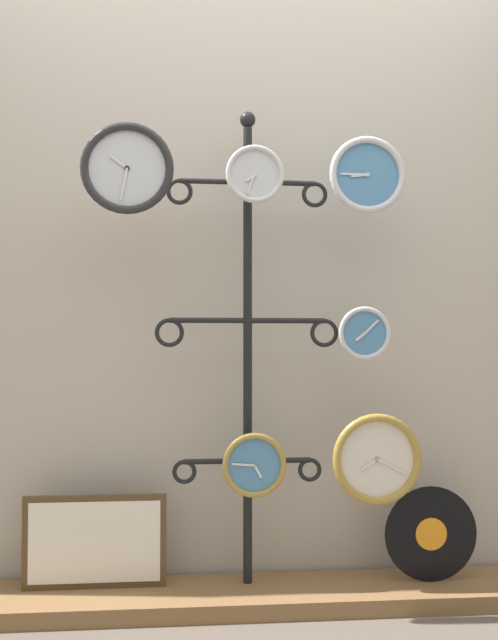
{
  "coord_description": "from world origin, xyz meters",
  "views": [
    {
      "loc": [
        -0.27,
        -2.32,
        0.91
      ],
      "look_at": [
        0.0,
        0.36,
        1.01
      ],
      "focal_mm": 42.0,
      "sensor_mm": 36.0,
      "label": 1
    }
  ],
  "objects_px": {
    "clock_bottom_center": "(254,465)",
    "picture_frame": "(95,542)",
    "vinyl_record": "(431,534)",
    "clock_top_center": "(255,174)",
    "display_stand": "(248,442)",
    "clock_top_left": "(127,168)",
    "clock_bottom_right": "(377,459)",
    "clock_middle_right": "(364,333)",
    "clock_top_right": "(367,175)"
  },
  "relations": [
    {
      "from": "clock_bottom_center",
      "to": "picture_frame",
      "type": "xyz_separation_m",
      "value": [
        -0.56,
        0.07,
        -0.27
      ]
    },
    {
      "from": "vinyl_record",
      "to": "clock_top_center",
      "type": "bearing_deg",
      "value": -175.38
    },
    {
      "from": "display_stand",
      "to": "clock_top_left",
      "type": "relative_size",
      "value": 5.52
    },
    {
      "from": "clock_top_center",
      "to": "clock_bottom_center",
      "type": "relative_size",
      "value": 0.92
    },
    {
      "from": "clock_bottom_center",
      "to": "clock_bottom_right",
      "type": "distance_m",
      "value": 0.44
    },
    {
      "from": "clock_middle_right",
      "to": "clock_bottom_right",
      "type": "distance_m",
      "value": 0.45
    },
    {
      "from": "display_stand",
      "to": "clock_top_center",
      "type": "relative_size",
      "value": 8.54
    },
    {
      "from": "clock_top_center",
      "to": "clock_top_right",
      "type": "relative_size",
      "value": 0.74
    },
    {
      "from": "clock_middle_right",
      "to": "vinyl_record",
      "type": "relative_size",
      "value": 0.56
    },
    {
      "from": "clock_bottom_right",
      "to": "clock_middle_right",
      "type": "bearing_deg",
      "value": 134.18
    },
    {
      "from": "clock_middle_right",
      "to": "clock_bottom_right",
      "type": "bearing_deg",
      "value": -45.82
    },
    {
      "from": "clock_top_right",
      "to": "clock_middle_right",
      "type": "distance_m",
      "value": 0.58
    },
    {
      "from": "display_stand",
      "to": "clock_top_center",
      "type": "xyz_separation_m",
      "value": [
        0.01,
        -0.11,
        0.96
      ]
    },
    {
      "from": "display_stand",
      "to": "clock_top_right",
      "type": "height_order",
      "value": "display_stand"
    },
    {
      "from": "clock_top_center",
      "to": "clock_bottom_center",
      "type": "bearing_deg",
      "value": 88.16
    },
    {
      "from": "clock_top_center",
      "to": "clock_bottom_center",
      "type": "height_order",
      "value": "clock_top_center"
    },
    {
      "from": "display_stand",
      "to": "clock_top_right",
      "type": "distance_m",
      "value": 1.07
    },
    {
      "from": "display_stand",
      "to": "vinyl_record",
      "type": "distance_m",
      "value": 0.75
    },
    {
      "from": "clock_top_center",
      "to": "clock_bottom_right",
      "type": "bearing_deg",
      "value": -0.9
    },
    {
      "from": "clock_bottom_center",
      "to": "picture_frame",
      "type": "bearing_deg",
      "value": 172.74
    },
    {
      "from": "clock_top_right",
      "to": "clock_top_center",
      "type": "bearing_deg",
      "value": -176.33
    },
    {
      "from": "clock_middle_right",
      "to": "vinyl_record",
      "type": "distance_m",
      "value": 0.77
    },
    {
      "from": "clock_middle_right",
      "to": "display_stand",
      "type": "bearing_deg",
      "value": 168.66
    },
    {
      "from": "clock_bottom_center",
      "to": "vinyl_record",
      "type": "relative_size",
      "value": 0.66
    },
    {
      "from": "vinyl_record",
      "to": "picture_frame",
      "type": "xyz_separation_m",
      "value": [
        -1.21,
        0.05,
        -0.01
      ]
    },
    {
      "from": "clock_top_center",
      "to": "vinyl_record",
      "type": "height_order",
      "value": "clock_top_center"
    },
    {
      "from": "clock_middle_right",
      "to": "clock_bottom_center",
      "type": "relative_size",
      "value": 0.84
    },
    {
      "from": "clock_top_left",
      "to": "vinyl_record",
      "type": "bearing_deg",
      "value": 3.28
    },
    {
      "from": "display_stand",
      "to": "clock_bottom_center",
      "type": "relative_size",
      "value": 7.82
    },
    {
      "from": "clock_top_right",
      "to": "display_stand",
      "type": "bearing_deg",
      "value": 168.87
    },
    {
      "from": "display_stand",
      "to": "vinyl_record",
      "type": "height_order",
      "value": "display_stand"
    },
    {
      "from": "clock_middle_right",
      "to": "clock_bottom_center",
      "type": "xyz_separation_m",
      "value": [
        -0.4,
        0.0,
        -0.47
      ]
    },
    {
      "from": "clock_top_center",
      "to": "clock_top_left",
      "type": "bearing_deg",
      "value": -178.67
    },
    {
      "from": "clock_top_right",
      "to": "picture_frame",
      "type": "xyz_separation_m",
      "value": [
        -0.98,
        0.07,
        -1.32
      ]
    },
    {
      "from": "clock_top_right",
      "to": "vinyl_record",
      "type": "relative_size",
      "value": 0.82
    },
    {
      "from": "display_stand",
      "to": "clock_top_left",
      "type": "xyz_separation_m",
      "value": [
        -0.43,
        -0.12,
        0.97
      ]
    },
    {
      "from": "clock_top_left",
      "to": "clock_bottom_center",
      "type": "bearing_deg",
      "value": 5.07
    },
    {
      "from": "clock_middle_right",
      "to": "clock_bottom_right",
      "type": "height_order",
      "value": "clock_middle_right"
    },
    {
      "from": "clock_top_right",
      "to": "clock_bottom_right",
      "type": "bearing_deg",
      "value": -59.43
    },
    {
      "from": "display_stand",
      "to": "picture_frame",
      "type": "distance_m",
      "value": 0.64
    },
    {
      "from": "clock_middle_right",
      "to": "clock_bottom_center",
      "type": "height_order",
      "value": "clock_middle_right"
    },
    {
      "from": "clock_bottom_right",
      "to": "picture_frame",
      "type": "distance_m",
      "value": 1.04
    },
    {
      "from": "clock_bottom_right",
      "to": "picture_frame",
      "type": "bearing_deg",
      "value": 173.82
    },
    {
      "from": "clock_top_left",
      "to": "clock_bottom_center",
      "type": "height_order",
      "value": "clock_top_left"
    },
    {
      "from": "clock_top_center",
      "to": "picture_frame",
      "type": "distance_m",
      "value": 1.42
    },
    {
      "from": "display_stand",
      "to": "clock_top_left",
      "type": "bearing_deg",
      "value": -164.33
    },
    {
      "from": "display_stand",
      "to": "clock_middle_right",
      "type": "height_order",
      "value": "display_stand"
    },
    {
      "from": "clock_bottom_center",
      "to": "vinyl_record",
      "type": "height_order",
      "value": "clock_bottom_center"
    },
    {
      "from": "vinyl_record",
      "to": "clock_middle_right",
      "type": "bearing_deg",
      "value": -174.32
    },
    {
      "from": "clock_top_center",
      "to": "clock_middle_right",
      "type": "height_order",
      "value": "clock_top_center"
    }
  ]
}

